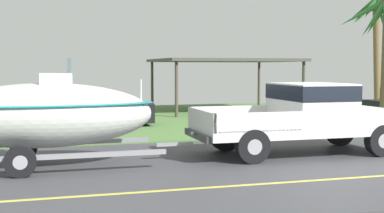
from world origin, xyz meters
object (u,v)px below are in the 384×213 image
at_px(parked_sedan_far, 84,109).
at_px(carport_awning, 223,61).
at_px(boat_on_trailer, 44,115).
at_px(palm_tree_near_left, 377,20).
at_px(pickup_truck_towing, 310,114).

xyz_separation_m(parked_sedan_far, carport_awning, (7.14, 4.90, 1.83)).
xyz_separation_m(boat_on_trailer, palm_tree_near_left, (17.73, 12.82, 3.65)).
bearing_deg(pickup_truck_towing, palm_tree_near_left, 49.00).
bearing_deg(parked_sedan_far, pickup_truck_towing, -55.08).
relative_size(pickup_truck_towing, carport_awning, 0.83).
distance_m(carport_awning, palm_tree_near_left, 9.46).
height_order(parked_sedan_far, carport_awning, carport_awning).
distance_m(pickup_truck_towing, parked_sedan_far, 9.01).
bearing_deg(parked_sedan_far, boat_on_trailer, -101.01).
bearing_deg(palm_tree_near_left, boat_on_trailer, -144.13).
xyz_separation_m(carport_awning, palm_tree_near_left, (9.16, 0.54, 2.32)).
bearing_deg(pickup_truck_towing, carport_awning, 80.82).
relative_size(boat_on_trailer, parked_sedan_far, 1.28).
distance_m(pickup_truck_towing, boat_on_trailer, 6.59).
relative_size(parked_sedan_far, carport_awning, 0.72).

